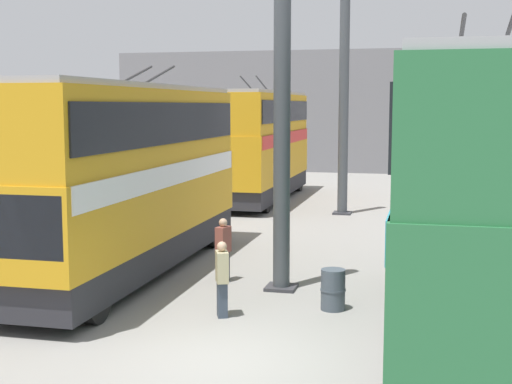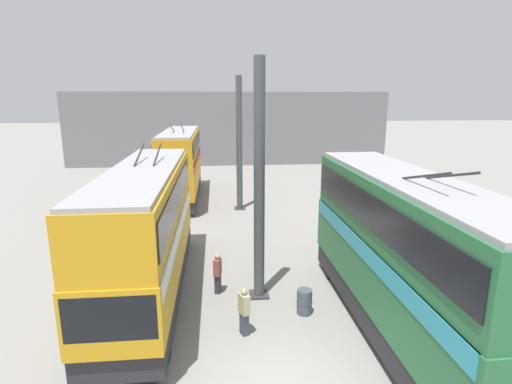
{
  "view_description": "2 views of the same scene",
  "coord_description": "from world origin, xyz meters",
  "px_view_note": "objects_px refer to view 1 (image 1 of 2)",
  "views": [
    {
      "loc": [
        -11.66,
        -3.4,
        4.45
      ],
      "look_at": [
        8.04,
        1.38,
        1.99
      ],
      "focal_mm": 50.0,
      "sensor_mm": 36.0,
      "label": 1
    },
    {
      "loc": [
        -9.08,
        1.51,
        7.48
      ],
      "look_at": [
        10.14,
        -0.39,
        2.9
      ],
      "focal_mm": 28.0,
      "sensor_mm": 36.0,
      "label": 2
    }
  ],
  "objects_px": {
    "bus_left_near": "(472,187)",
    "person_aisle_foreground": "(222,277)",
    "bus_right_mid": "(262,139)",
    "oil_drum": "(333,290)",
    "bus_right_near": "(128,168)",
    "person_by_right_row": "(223,248)"
  },
  "relations": [
    {
      "from": "bus_left_near",
      "to": "person_aisle_foreground",
      "type": "xyz_separation_m",
      "value": [
        0.37,
        4.96,
        -2.1
      ]
    },
    {
      "from": "bus_right_mid",
      "to": "bus_left_near",
      "type": "bearing_deg",
      "value": -155.85
    },
    {
      "from": "bus_right_mid",
      "to": "oil_drum",
      "type": "distance_m",
      "value": 18.39
    },
    {
      "from": "bus_left_near",
      "to": "person_aisle_foreground",
      "type": "distance_m",
      "value": 5.4
    },
    {
      "from": "bus_right_near",
      "to": "oil_drum",
      "type": "distance_m",
      "value": 6.48
    },
    {
      "from": "person_aisle_foreground",
      "to": "person_by_right_row",
      "type": "xyz_separation_m",
      "value": [
        2.94,
        0.83,
        0.0
      ]
    },
    {
      "from": "oil_drum",
      "to": "bus_left_near",
      "type": "bearing_deg",
      "value": -117.77
    },
    {
      "from": "bus_left_near",
      "to": "bus_right_near",
      "type": "xyz_separation_m",
      "value": [
        3.51,
        8.42,
        -0.11
      ]
    },
    {
      "from": "bus_left_near",
      "to": "oil_drum",
      "type": "relative_size",
      "value": 12.45
    },
    {
      "from": "bus_left_near",
      "to": "person_by_right_row",
      "type": "height_order",
      "value": "bus_left_near"
    },
    {
      "from": "bus_right_mid",
      "to": "person_by_right_row",
      "type": "xyz_separation_m",
      "value": [
        -15.46,
        -2.63,
        -2.05
      ]
    },
    {
      "from": "bus_right_mid",
      "to": "person_by_right_row",
      "type": "distance_m",
      "value": 15.82
    },
    {
      "from": "bus_right_near",
      "to": "person_aisle_foreground",
      "type": "bearing_deg",
      "value": -132.22
    },
    {
      "from": "bus_right_near",
      "to": "person_aisle_foreground",
      "type": "distance_m",
      "value": 5.07
    },
    {
      "from": "oil_drum",
      "to": "bus_right_near",
      "type": "bearing_deg",
      "value": 70.02
    },
    {
      "from": "person_by_right_row",
      "to": "bus_right_mid",
      "type": "bearing_deg",
      "value": -65.13
    },
    {
      "from": "person_by_right_row",
      "to": "oil_drum",
      "type": "relative_size",
      "value": 1.8
    },
    {
      "from": "bus_right_near",
      "to": "person_by_right_row",
      "type": "height_order",
      "value": "bus_right_near"
    },
    {
      "from": "bus_right_mid",
      "to": "oil_drum",
      "type": "bearing_deg",
      "value": -161.89
    },
    {
      "from": "person_aisle_foreground",
      "to": "person_by_right_row",
      "type": "distance_m",
      "value": 3.06
    },
    {
      "from": "person_aisle_foreground",
      "to": "oil_drum",
      "type": "height_order",
      "value": "person_aisle_foreground"
    },
    {
      "from": "bus_left_near",
      "to": "person_by_right_row",
      "type": "relative_size",
      "value": 6.92
    }
  ]
}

